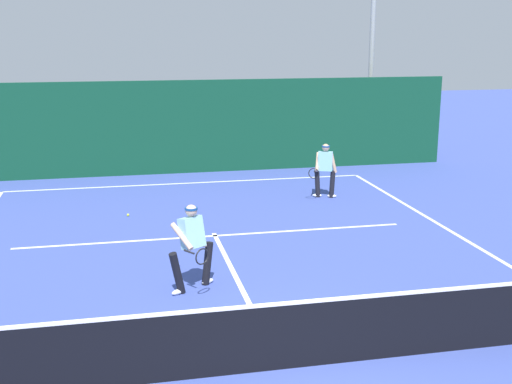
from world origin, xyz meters
TOP-DOWN VIEW (x-y plane):
  - ground_plane at (0.00, 0.00)m, footprint 80.00×80.00m
  - court_line_baseline_far at (0.00, 11.66)m, footprint 10.89×0.10m
  - court_line_service at (0.00, 6.20)m, footprint 8.87×0.10m
  - court_line_centre at (0.00, 3.20)m, footprint 0.10×6.40m
  - tennis_net at (0.00, 0.00)m, footprint 11.92×0.09m
  - player_near at (-0.86, 3.14)m, footprint 0.91×1.06m
  - player_far at (3.54, 9.10)m, footprint 0.94×0.82m
  - tennis_ball at (-1.91, 8.28)m, footprint 0.07×0.07m
  - tennis_ball_extra at (-1.06, 1.84)m, footprint 0.07×0.07m
  - back_fence_windscreen at (0.00, 13.23)m, footprint 18.13×0.12m
  - light_pole at (7.18, 15.08)m, footprint 0.55×0.44m

SIDE VIEW (x-z plane):
  - ground_plane at x=0.00m, z-range 0.00..0.00m
  - court_line_baseline_far at x=0.00m, z-range 0.00..0.01m
  - court_line_service at x=0.00m, z-range 0.00..0.01m
  - court_line_centre at x=0.00m, z-range 0.00..0.01m
  - tennis_ball at x=-1.91m, z-range 0.00..0.07m
  - tennis_ball_extra at x=-1.06m, z-range 0.00..0.07m
  - tennis_net at x=0.00m, z-range -0.03..1.06m
  - player_far at x=3.54m, z-range 0.07..1.59m
  - player_near at x=-0.86m, z-range 0.07..1.66m
  - back_fence_windscreen at x=0.00m, z-range 0.00..3.03m
  - light_pole at x=7.18m, z-range 0.85..8.39m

